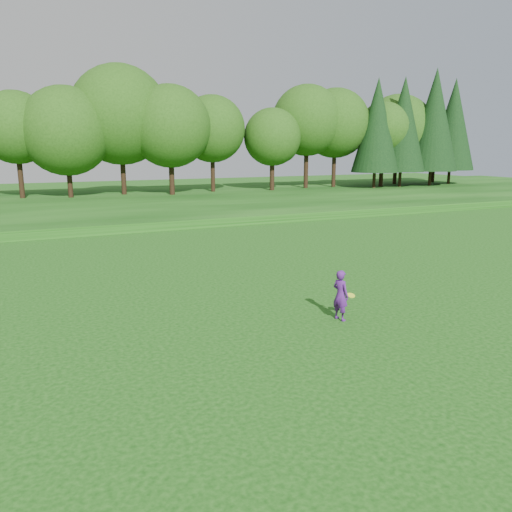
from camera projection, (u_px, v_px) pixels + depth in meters
name	position (u px, v px, depth m)	size (l,w,h in m)	color
ground	(203.00, 350.00, 13.03)	(140.00, 140.00, 0.00)	#10400C
berm	(77.00, 205.00, 43.17)	(130.00, 30.00, 0.60)	#10400C
walking_path	(99.00, 233.00, 30.79)	(130.00, 1.60, 0.04)	gray
treeline	(66.00, 114.00, 45.06)	(104.00, 7.00, 15.00)	#1D440F
woman	(341.00, 295.00, 15.16)	(0.65, 0.65, 1.57)	#521A77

